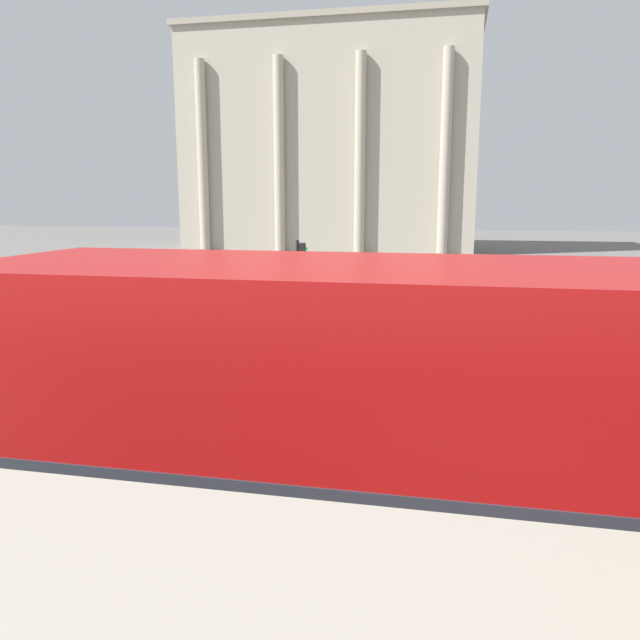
{
  "coord_description": "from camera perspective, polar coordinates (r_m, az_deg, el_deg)",
  "views": [
    {
      "loc": [
        -0.5,
        -2.3,
        4.62
      ],
      "look_at": [
        -4.21,
        15.32,
        1.16
      ],
      "focal_mm": 35.0,
      "sensor_mm": 36.0,
      "label": 1
    }
  ],
  "objects": [
    {
      "name": "double_decker_bus",
      "position": [
        5.9,
        22.56,
        -13.29
      ],
      "size": [
        10.74,
        2.71,
        4.08
      ],
      "rotation": [
        0.0,
        0.0,
        0.13
      ],
      "color": "black",
      "rests_on": "ground_plane"
    },
    {
      "name": "traffic_light_mid",
      "position": [
        22.29,
        -1.86,
        4.48
      ],
      "size": [
        0.42,
        0.24,
        3.24
      ],
      "color": "black",
      "rests_on": "ground_plane"
    },
    {
      "name": "car_maroon",
      "position": [
        21.07,
        11.49,
        -0.06
      ],
      "size": [
        4.2,
        1.93,
        1.35
      ],
      "rotation": [
        0.0,
        0.0,
        0.65
      ],
      "color": "black",
      "rests_on": "ground_plane"
    },
    {
      "name": "car_navy",
      "position": [
        32.39,
        8.03,
        3.83
      ],
      "size": [
        4.2,
        1.93,
        1.35
      ],
      "rotation": [
        0.0,
        0.0,
        1.83
      ],
      "color": "black",
      "rests_on": "ground_plane"
    },
    {
      "name": "traffic_light_near",
      "position": [
        14.56,
        22.89,
        0.48
      ],
      "size": [
        0.42,
        0.24,
        3.35
      ],
      "color": "black",
      "rests_on": "ground_plane"
    },
    {
      "name": "plaza_building_left",
      "position": [
        61.18,
        1.1,
        16.0
      ],
      "size": [
        27.21,
        12.15,
        20.15
      ],
      "color": "#B2A893",
      "rests_on": "ground_plane"
    }
  ]
}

